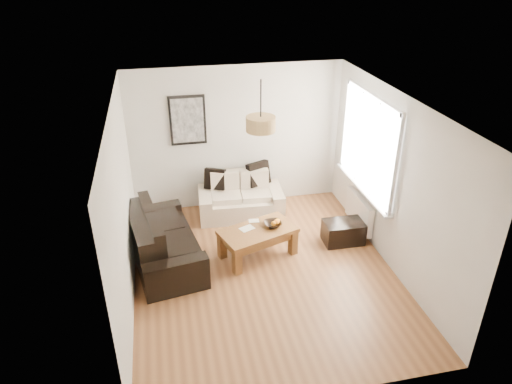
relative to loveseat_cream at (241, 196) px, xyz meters
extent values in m
plane|color=brown|center=(0.03, -1.78, -0.37)|extent=(4.50, 4.50, 0.00)
cube|color=white|center=(1.85, -0.98, 0.01)|extent=(0.10, 0.90, 0.52)
cylinder|color=tan|center=(0.03, -1.48, 1.86)|extent=(0.40, 0.40, 0.20)
cube|color=black|center=(1.48, -1.24, -0.19)|extent=(0.65, 0.43, 0.37)
cube|color=black|center=(-0.43, 0.18, 0.30)|extent=(0.38, 0.26, 0.37)
cube|color=black|center=(0.36, 0.18, 0.32)|extent=(0.44, 0.29, 0.42)
imported|color=black|center=(0.28, -1.27, 0.14)|extent=(0.28, 0.28, 0.07)
sphere|color=orange|center=(0.35, -1.23, 0.14)|extent=(0.11, 0.11, 0.09)
sphere|color=orange|center=(0.37, -1.22, 0.14)|extent=(0.10, 0.10, 0.09)
sphere|color=orange|center=(0.29, -1.27, 0.14)|extent=(0.09, 0.09, 0.08)
cube|color=silver|center=(-0.13, -1.26, 0.11)|extent=(0.26, 0.23, 0.01)
camera|label=1|loc=(-1.27, -7.28, 3.94)|focal=32.79mm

